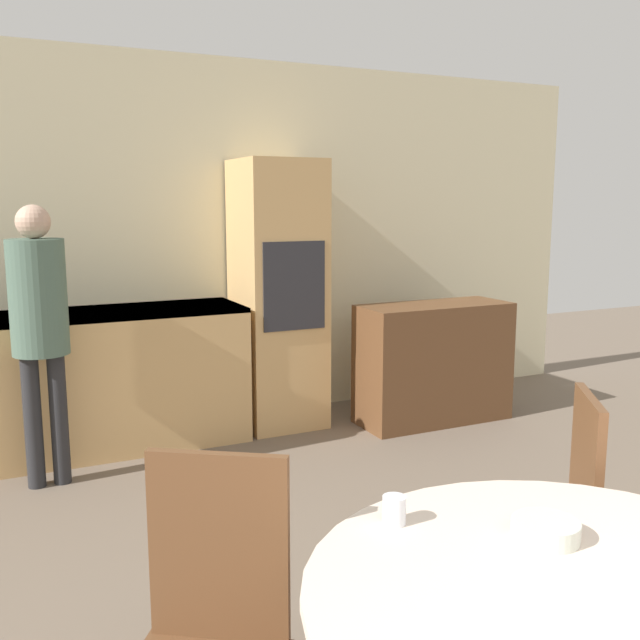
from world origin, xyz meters
name	(u,v)px	position (x,y,z in m)	size (l,w,h in m)	color
wall_back	(187,244)	(0.00, 5.30, 1.30)	(6.75, 0.05, 2.60)	beige
kitchen_counter	(24,386)	(-1.14, 4.96, 0.47)	(2.77, 0.60, 0.91)	tan
oven_unit	(278,295)	(0.56, 4.97, 0.94)	(0.56, 0.59, 1.89)	tan
sideboard	(433,363)	(1.61, 4.53, 0.43)	(1.12, 0.45, 0.87)	brown
chair_far_left	(211,625)	(-0.87, 1.94, 0.53)	(0.56, 0.56, 0.96)	brown
chair_far_right	(556,516)	(0.40, 2.04, 0.53)	(0.56, 0.56, 0.96)	brown
person_standing	(39,314)	(-1.06, 4.46, 0.99)	(0.31, 0.31, 1.59)	#262628
cup	(394,510)	(-0.39, 1.83, 0.79)	(0.06, 0.06, 0.08)	silver
bowl_near	(545,530)	(-0.09, 1.58, 0.78)	(0.17, 0.17, 0.05)	silver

